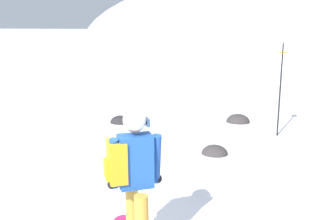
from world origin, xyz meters
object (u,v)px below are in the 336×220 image
(piste_marker_near, at_px, (281,83))
(rock_dark, at_px, (238,122))
(rock_mid, at_px, (215,154))
(snowboarder_main, at_px, (133,180))
(rock_small, at_px, (120,123))

(piste_marker_near, relative_size, rock_dark, 3.52)
(piste_marker_near, xyz_separation_m, rock_mid, (-1.30, -1.61, -1.24))
(snowboarder_main, xyz_separation_m, piste_marker_near, (1.83, 5.21, 0.32))
(snowboarder_main, relative_size, rock_mid, 3.23)
(rock_small, bearing_deg, snowboarder_main, -68.61)
(rock_dark, xyz_separation_m, rock_small, (-3.03, -0.75, 0.00))
(rock_mid, bearing_deg, snowboarder_main, -98.38)
(piste_marker_near, xyz_separation_m, rock_dark, (-0.95, 1.04, -1.24))
(rock_mid, bearing_deg, piste_marker_near, 51.09)
(snowboarder_main, xyz_separation_m, rock_small, (-2.15, 5.50, -0.92))
(rock_mid, height_order, rock_small, rock_small)
(snowboarder_main, distance_m, rock_dark, 6.38)
(snowboarder_main, height_order, piste_marker_near, piste_marker_near)
(snowboarder_main, height_order, rock_dark, snowboarder_main)
(rock_dark, relative_size, rock_mid, 1.17)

